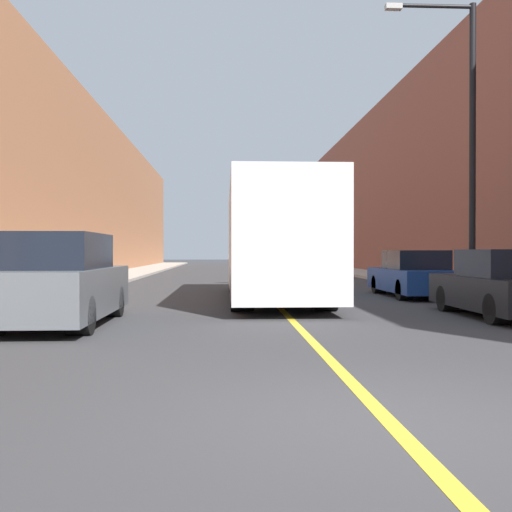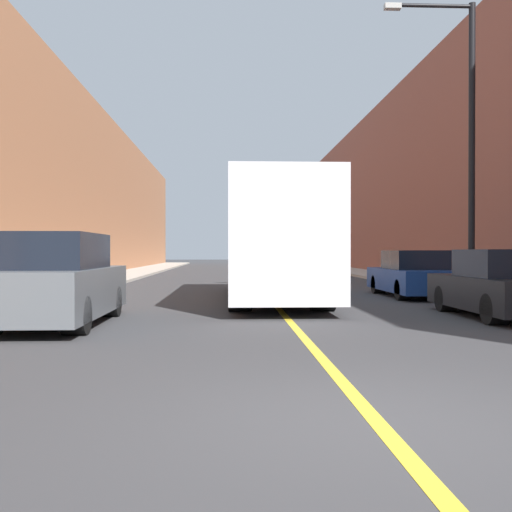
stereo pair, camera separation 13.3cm
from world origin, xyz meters
name	(u,v)px [view 1 (the left image)]	position (x,y,z in m)	size (l,w,h in m)	color
ground_plane	(391,424)	(0.00, 0.00, 0.00)	(200.00, 200.00, 0.00)	#38383A
sidewalk_left	(123,275)	(-7.31, 30.00, 0.06)	(2.83, 72.00, 0.13)	#B2AA9E
sidewalk_right	(373,275)	(7.31, 30.00, 0.06)	(2.83, 72.00, 0.13)	#B2AA9E
building_row_left	(63,190)	(-10.72, 30.00, 4.97)	(4.00, 72.00, 9.94)	#B2724C
building_row_right	(430,180)	(10.72, 30.00, 5.67)	(4.00, 72.00, 11.33)	brown
road_center_line	(249,276)	(0.00, 30.00, 0.00)	(0.16, 72.00, 0.01)	gold
bus	(273,241)	(0.01, 12.63, 1.76)	(2.56, 10.40, 3.31)	silver
parked_suv_left	(58,283)	(-4.64, 6.88, 0.84)	(1.92, 4.73, 1.79)	#51565B
car_right_near	(503,287)	(4.66, 7.81, 0.67)	(1.76, 4.27, 1.49)	black
car_right_mid	(413,276)	(4.59, 13.83, 0.67)	(1.81, 4.71, 1.48)	navy
street_lamp_right	(465,130)	(5.97, 13.10, 5.17)	(2.82, 0.24, 8.92)	black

